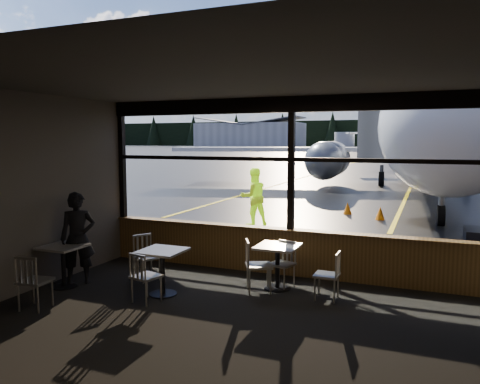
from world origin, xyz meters
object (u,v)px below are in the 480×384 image
Objects in this scene: cafe_table_near at (277,267)px; chair_near_w at (259,266)px; chair_mid_s at (146,277)px; cone_nose at (380,213)px; cone_wing at (291,181)px; chair_mid_w at (147,258)px; airliner at (428,88)px; chair_left_s at (35,282)px; cafe_table_mid at (163,272)px; chair_near_n at (282,265)px; passenger at (78,238)px; jet_bridge at (475,146)px; cafe_table_left at (64,266)px; chair_near_e at (327,276)px; ground_crew at (254,197)px; cone_extra at (348,208)px.

chair_near_w is (-0.25, -0.29, 0.07)m from cafe_table_near.
cone_nose is (2.75, 9.88, -0.21)m from chair_mid_s.
chair_near_w is at bearing -75.58° from cone_wing.
cone_wing is at bearing -142.28° from chair_mid_w.
airliner is 22.61m from chair_mid_s.
cone_nose is at bearing 60.85° from chair_left_s.
cone_wing is (-3.61, 20.61, -0.17)m from cafe_table_mid.
chair_near_n is 1.87× the size of cone_wing.
cafe_table_mid is at bearing -89.50° from chair_near_w.
chair_left_s is 11.61m from cone_nose.
chair_left_s is at bearing -116.21° from passenger.
cone_wing is at bearing 124.22° from jet_bridge.
cone_wing is (-5.35, 19.55, -0.17)m from cafe_table_near.
chair_near_w is (1.49, 0.77, 0.07)m from cafe_table_mid.
chair_left_s is at bearing 54.17° from chair_near_n.
chair_near_e reaches higher than cafe_table_left.
cafe_table_near is at bearing 86.70° from chair_near_n.
cone_wing is (-2.12, 21.97, -0.23)m from chair_left_s.
chair_near_n is (-3.52, -6.32, -2.10)m from jet_bridge.
cone_wing is (-6.31, 11.15, 0.00)m from cone_nose.
airliner is 45.27× the size of cafe_table_near.
jet_bridge reaches higher than chair_mid_w.
ground_crew reaches higher than cafe_table_mid.
cone_extra is (-1.20, 9.46, -0.20)m from chair_near_e.
passenger reaches higher than chair_near_w.
cafe_table_mid is 20.92m from cone_wing.
chair_mid_w is at bearing -81.78° from cone_wing.
ground_crew is at bearing -48.39° from chair_near_n.
cone_nose is (0.92, 8.28, -0.20)m from chair_near_n.
jet_bridge is at bearing 123.62° from chair_near_w.
chair_left_s reaches higher than chair_mid_w.
chair_left_s is at bearing -143.22° from cafe_table_near.
jet_bridge is 5.26m from cone_extra.
passenger reaches higher than chair_left_s.
cafe_table_mid is 0.93× the size of chair_mid_s.
jet_bridge is 6.45m from ground_crew.
cafe_table_mid is 1.03× the size of cafe_table_left.
airliner reaches higher than jet_bridge.
cafe_table_left reaches higher than cone_nose.
cone_extra is at bearing 67.70° from chair_left_s.
chair_mid_w reaches higher than chair_mid_s.
cone_wing is (-5.39, 19.43, -0.20)m from chair_near_n.
cafe_table_left is 0.86× the size of chair_left_s.
cone_nose is (3.42, 8.83, -0.22)m from chair_mid_w.
jet_bridge is at bearing 44.51° from chair_left_s.
jet_bridge reaches higher than passenger.
chair_near_w reaches higher than cafe_table_mid.
airliner reaches higher than cafe_table_near.
cone_nose reaches higher than cone_extra.
cafe_table_mid is at bearing -105.91° from cone_nose.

